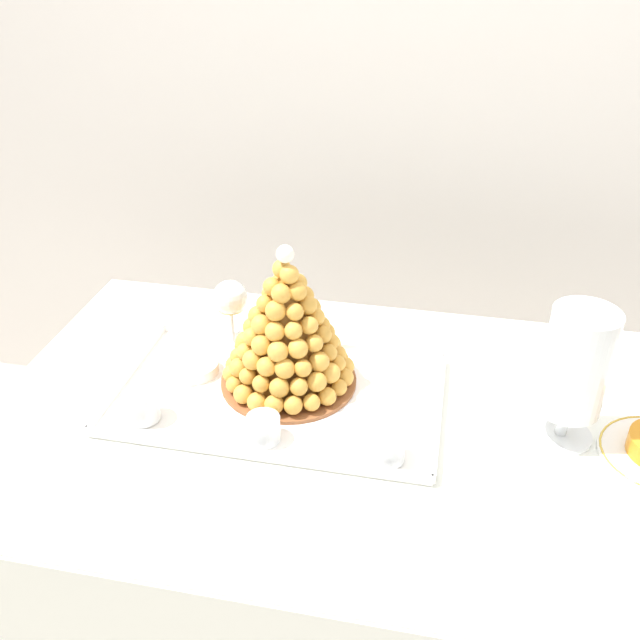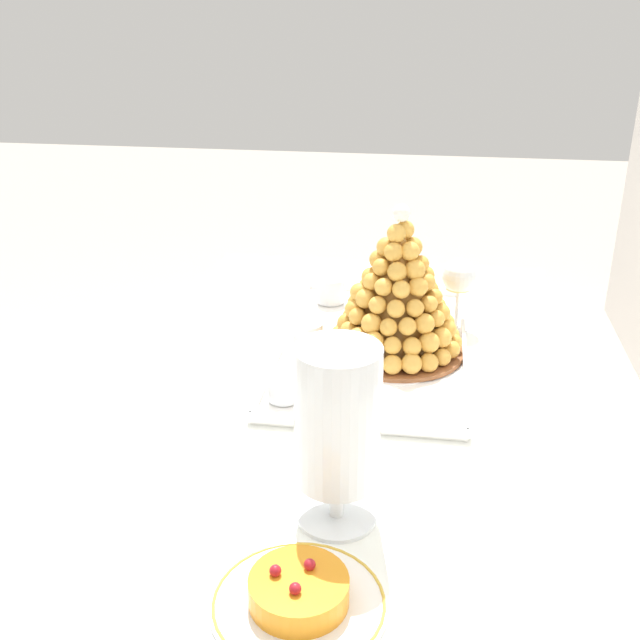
# 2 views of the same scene
# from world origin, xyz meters

# --- Properties ---
(backdrop_wall) EXTENTS (4.80, 0.10, 2.50)m
(backdrop_wall) POSITION_xyz_m (0.00, 1.04, 1.25)
(backdrop_wall) COLOR silver
(backdrop_wall) RESTS_ON ground_plane
(buffet_table) EXTENTS (1.47, 0.83, 0.77)m
(buffet_table) POSITION_xyz_m (0.00, 0.00, 0.66)
(buffet_table) COLOR brown
(buffet_table) RESTS_ON ground_plane
(serving_tray) EXTENTS (0.62, 0.36, 0.02)m
(serving_tray) POSITION_xyz_m (-0.20, 0.03, 0.78)
(serving_tray) COLOR white
(serving_tray) RESTS_ON buffet_table
(croquembouche) EXTENTS (0.26, 0.26, 0.29)m
(croquembouche) POSITION_xyz_m (-0.19, 0.07, 0.89)
(croquembouche) COLOR brown
(croquembouche) RESTS_ON serving_tray
(dessert_cup_left) EXTENTS (0.06, 0.06, 0.06)m
(dessert_cup_left) POSITION_xyz_m (-0.42, -0.09, 0.80)
(dessert_cup_left) COLOR silver
(dessert_cup_left) RESTS_ON serving_tray
(dessert_cup_mid_left) EXTENTS (0.06, 0.06, 0.05)m
(dessert_cup_mid_left) POSITION_xyz_m (-0.19, -0.10, 0.80)
(dessert_cup_mid_left) COLOR silver
(dessert_cup_mid_left) RESTS_ON serving_tray
(dessert_cup_centre) EXTENTS (0.05, 0.05, 0.05)m
(dessert_cup_centre) POSITION_xyz_m (0.03, -0.11, 0.80)
(dessert_cup_centre) COLOR silver
(dessert_cup_centre) RESTS_ON serving_tray
(creme_brulee_ramekin) EXTENTS (0.10, 0.10, 0.02)m
(creme_brulee_ramekin) POSITION_xyz_m (-0.38, 0.07, 0.79)
(creme_brulee_ramekin) COLOR white
(creme_brulee_ramekin) RESTS_ON serving_tray
(macaron_goblet) EXTENTS (0.11, 0.11, 0.25)m
(macaron_goblet) POSITION_xyz_m (0.32, 0.02, 0.92)
(macaron_goblet) COLOR white
(macaron_goblet) RESTS_ON buffet_table
(wine_glass) EXTENTS (0.07, 0.07, 0.15)m
(wine_glass) POSITION_xyz_m (-0.34, 0.19, 0.88)
(wine_glass) COLOR silver
(wine_glass) RESTS_ON buffet_table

